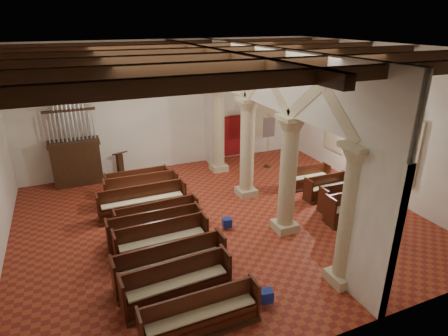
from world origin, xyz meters
TOP-DOWN VIEW (x-y plane):
  - floor at (0.00, 0.00)m, footprint 14.00×14.00m
  - ceiling at (0.00, 0.00)m, footprint 14.00×14.00m
  - wall_back at (0.00, 6.00)m, footprint 14.00×0.02m
  - wall_front at (0.00, -6.00)m, footprint 14.00×0.02m
  - wall_right at (7.00, 0.00)m, footprint 0.02×12.00m
  - ceiling_beams at (0.00, 0.00)m, footprint 13.80×11.80m
  - arcade at (1.80, 0.00)m, footprint 0.90×11.90m
  - window_right_a at (6.98, -1.50)m, footprint 0.03×1.00m
  - window_right_b at (6.98, 2.50)m, footprint 0.03×1.00m
  - window_back at (5.00, 5.98)m, footprint 1.00×0.03m
  - pipe_organ at (-4.50, 5.50)m, footprint 2.10×0.85m
  - lectern at (-2.69, 5.34)m, footprint 0.66×0.70m
  - dossal_curtain at (3.50, 5.92)m, footprint 1.80×0.07m
  - processional_banner at (4.17, 3.96)m, footprint 0.62×0.79m
  - hymnal_box_a at (-0.58, -4.45)m, footprint 0.37×0.32m
  - hymnal_box_b at (-1.22, -1.99)m, footprint 0.30×0.26m
  - hymnal_box_c at (-0.02, -0.67)m, footprint 0.35×0.30m
  - tube_heater_a at (-2.27, -3.78)m, footprint 0.97×0.22m
  - tube_heater_b at (-1.38, -2.83)m, footprint 1.03×0.54m
  - nave_pew_0 at (-2.40, -4.61)m, footprint 2.87×0.68m
  - nave_pew_1 at (-2.62, -3.42)m, footprint 2.88×0.90m
  - nave_pew_2 at (-2.56, -2.61)m, footprint 3.16×0.90m
  - nave_pew_3 at (-2.47, -1.31)m, footprint 2.87×0.79m
  - nave_pew_4 at (-2.50, -0.56)m, footprint 3.02×0.76m
  - nave_pew_5 at (-2.23, 0.31)m, footprint 2.91×0.75m
  - nave_pew_6 at (-2.47, 1.56)m, footprint 3.24×0.74m
  - nave_pew_7 at (-2.30, 2.53)m, footprint 2.86×0.83m
  - nave_pew_8 at (-2.30, 3.40)m, footprint 2.57×0.69m
  - aisle_pew_0 at (4.30, -1.92)m, footprint 1.92×0.83m
  - aisle_pew_1 at (4.63, -1.09)m, footprint 1.89×0.79m
  - aisle_pew_2 at (4.72, -0.01)m, footprint 1.95×0.68m
  - aisle_pew_3 at (4.59, 1.13)m, footprint 1.90×0.74m

SIDE VIEW (x-z plane):
  - floor at x=0.00m, z-range 0.00..0.00m
  - tube_heater_a at x=-2.27m, z-range 0.11..0.21m
  - tube_heater_b at x=-1.38m, z-range 0.11..0.21m
  - hymnal_box_b at x=-1.22m, z-range 0.10..0.38m
  - hymnal_box_c at x=-0.02m, z-range 0.10..0.41m
  - hymnal_box_a at x=-0.58m, z-range 0.10..0.42m
  - nave_pew_5 at x=-2.23m, z-range -0.17..0.80m
  - aisle_pew_2 at x=4.72m, z-range -0.16..0.81m
  - aisle_pew_3 at x=4.59m, z-range -0.16..0.81m
  - nave_pew_0 at x=-2.40m, z-range -0.17..0.82m
  - nave_pew_8 at x=-2.30m, z-range -0.17..0.85m
  - aisle_pew_1 at x=4.63m, z-range -0.17..0.86m
  - nave_pew_4 at x=-2.50m, z-range -0.19..0.91m
  - nave_pew_6 at x=-2.47m, z-range -0.19..0.92m
  - nave_pew_3 at x=-2.47m, z-range -0.19..0.93m
  - nave_pew_1 at x=-2.62m, z-range -0.19..0.94m
  - nave_pew_7 at x=-2.30m, z-range -0.19..0.94m
  - aisle_pew_0 at x=4.30m, z-range -0.18..0.93m
  - nave_pew_2 at x=-2.56m, z-range -0.19..0.95m
  - lectern at x=-2.69m, z-range -0.12..1.23m
  - processional_banner at x=4.17m, z-range -0.51..2.19m
  - dossal_curtain at x=3.50m, z-range 0.08..2.25m
  - pipe_organ at x=-4.50m, z-range -0.83..3.57m
  - window_right_a at x=6.98m, z-range 1.10..3.30m
  - window_right_b at x=6.98m, z-range 1.10..3.30m
  - window_back at x=5.00m, z-range 1.10..3.30m
  - wall_back at x=0.00m, z-range 0.00..6.00m
  - wall_front at x=0.00m, z-range 0.00..6.00m
  - wall_right at x=7.00m, z-range 0.00..6.00m
  - arcade at x=1.80m, z-range 0.56..6.56m
  - ceiling_beams at x=0.00m, z-range 5.67..5.97m
  - ceiling at x=0.00m, z-range 6.00..6.00m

